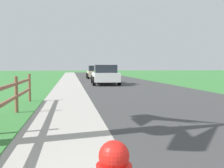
{
  "coord_description": "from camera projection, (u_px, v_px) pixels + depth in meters",
  "views": [
    {
      "loc": [
        -0.85,
        -0.38,
        1.47
      ],
      "look_at": [
        0.52,
        8.28,
        0.87
      ],
      "focal_mm": 42.04,
      "sensor_mm": 36.0,
      "label": 1
    }
  ],
  "objects": [
    {
      "name": "parked_suv_white",
      "position": [
        105.0,
        75.0,
        21.08
      ],
      "size": [
        2.28,
        4.96,
        1.56
      ],
      "color": "white",
      "rests_on": "ground"
    },
    {
      "name": "parked_car_beige",
      "position": [
        95.0,
        72.0,
        31.05
      ],
      "size": [
        2.06,
        4.46,
        1.52
      ],
      "color": "#C6B793",
      "rests_on": "ground"
    },
    {
      "name": "curb_concrete",
      "position": [
        49.0,
        80.0,
        26.74
      ],
      "size": [
        6.0,
        66.0,
        0.01
      ],
      "primitive_type": "cube",
      "color": "#A6A098",
      "rests_on": "ground"
    },
    {
      "name": "ground_plane",
      "position": [
        80.0,
        81.0,
        25.24
      ],
      "size": [
        120.0,
        120.0,
        0.0
      ],
      "primitive_type": "plane",
      "color": "#377937"
    },
    {
      "name": "grass_verge",
      "position": [
        34.0,
        81.0,
        26.51
      ],
      "size": [
        5.0,
        66.0,
        0.0
      ],
      "primitive_type": "cube",
      "color": "#377937",
      "rests_on": "ground"
    },
    {
      "name": "road_asphalt",
      "position": [
        112.0,
        80.0,
        27.76
      ],
      "size": [
        7.0,
        66.0,
        0.01
      ],
      "primitive_type": "cube",
      "color": "#3B3B3B",
      "rests_on": "ground"
    }
  ]
}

